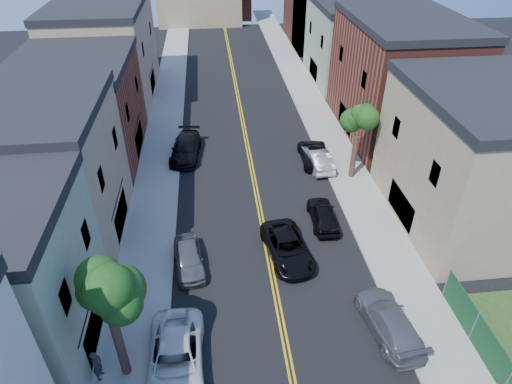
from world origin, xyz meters
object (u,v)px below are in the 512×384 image
object	(u,v)px
black_suv_lane	(287,247)
pedestrian_left	(97,365)
silver_car_right	(317,158)
dark_car_right_far	(315,153)
white_pickup	(176,359)
grey_car_left	(189,258)
black_car_left	(186,148)
grey_car_right	(389,321)
black_car_right	(323,215)

from	to	relation	value
black_suv_lane	pedestrian_left	bearing A→B (deg)	-151.60
silver_car_right	dark_car_right_far	distance (m)	1.01
black_suv_lane	pedestrian_left	size ratio (longest dim) A/B	2.97
white_pickup	grey_car_left	distance (m)	7.10
white_pickup	black_suv_lane	world-z (taller)	white_pickup
black_car_left	dark_car_right_far	world-z (taller)	black_car_left
pedestrian_left	dark_car_right_far	bearing A→B (deg)	-30.19
black_car_left	grey_car_right	world-z (taller)	black_car_left
dark_car_right_far	black_suv_lane	xyz separation A→B (m)	(-4.33, -11.68, 0.02)
silver_car_right	pedestrian_left	xyz separation A→B (m)	(-14.60, -18.14, 0.27)
grey_car_left	black_car_left	xyz separation A→B (m)	(-0.50, 13.86, 0.10)
black_car_right	silver_car_right	distance (m)	7.68
grey_car_right	silver_car_right	size ratio (longest dim) A/B	1.12
dark_car_right_far	pedestrian_left	xyz separation A→B (m)	(-14.60, -19.15, 0.33)
grey_car_left	pedestrian_left	xyz separation A→B (m)	(-4.10, -7.18, 0.32)
black_car_left	black_car_right	xyz separation A→B (m)	(9.72, -10.49, -0.08)
white_pickup	black_car_right	distance (m)	14.28
dark_car_right_far	black_suv_lane	size ratio (longest dim) A/B	0.97
grey_car_right	dark_car_right_far	world-z (taller)	grey_car_right
black_car_right	pedestrian_left	xyz separation A→B (m)	(-13.32, -10.56, 0.30)
grey_car_left	black_car_right	xyz separation A→B (m)	(9.21, 3.38, 0.01)
black_car_right	silver_car_right	xyz separation A→B (m)	(1.28, 7.57, 0.03)
white_pickup	grey_car_left	bearing A→B (deg)	85.86
grey_car_left	black_suv_lane	xyz separation A→B (m)	(6.16, 0.28, 0.01)
white_pickup	grey_car_right	bearing A→B (deg)	5.61
white_pickup	black_car_right	bearing A→B (deg)	47.05
black_suv_lane	silver_car_right	bearing A→B (deg)	60.27
dark_car_right_far	pedestrian_left	size ratio (longest dim) A/B	2.89
pedestrian_left	black_car_right	bearing A→B (deg)	-44.45
dark_car_right_far	pedestrian_left	bearing A→B (deg)	53.90
black_car_left	silver_car_right	xyz separation A→B (m)	(11.00, -2.91, -0.05)
black_car_right	black_suv_lane	bearing A→B (deg)	46.78
black_car_left	black_suv_lane	xyz separation A→B (m)	(6.67, -13.58, -0.09)
grey_car_right	black_car_right	world-z (taller)	grey_car_right
silver_car_right	pedestrian_left	size ratio (longest dim) A/B	2.62
grey_car_left	black_car_left	distance (m)	13.87
white_pickup	grey_car_right	world-z (taller)	white_pickup
black_car_right	silver_car_right	size ratio (longest dim) A/B	0.93
black_car_right	black_suv_lane	xyz separation A→B (m)	(-3.05, -3.10, -0.00)
pedestrian_left	grey_car_left	bearing A→B (deg)	-22.61
silver_car_right	black_car_left	bearing A→B (deg)	-21.32
black_car_right	dark_car_right_far	world-z (taller)	black_car_right
black_suv_lane	pedestrian_left	distance (m)	12.70
grey_car_left	dark_car_right_far	world-z (taller)	grey_car_left
white_pickup	grey_car_right	distance (m)	11.05
white_pickup	grey_car_left	world-z (taller)	white_pickup
white_pickup	black_car_left	xyz separation A→B (m)	(0.00, 20.95, 0.01)
white_pickup	grey_car_left	xyz separation A→B (m)	(0.50, 7.08, -0.09)
grey_car_left	black_car_right	distance (m)	9.81
grey_car_left	black_car_left	world-z (taller)	black_car_left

